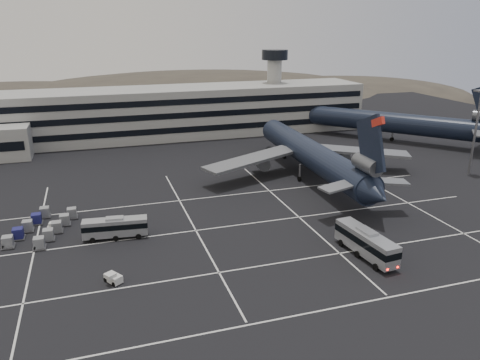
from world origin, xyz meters
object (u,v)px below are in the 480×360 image
Objects in this scene: trijet_main at (312,154)px; bus_far at (115,227)px; tug_a at (53,226)px; uld_cluster at (42,227)px; bus_near at (366,242)px.

trijet_main is 5.80× the size of bus_far.
bus_far is 3.86× the size of tug_a.
uld_cluster is (-10.98, 5.94, -1.02)m from bus_far.
tug_a is at bearing 64.11° from bus_far.
bus_near is at bearing -20.41° from tug_a.
trijet_main is 22.40× the size of tug_a.
trijet_main reaches higher than bus_far.
tug_a is 0.17× the size of uld_cluster.
bus_near is 49.87m from uld_cluster.
uld_cluster is at bearing 67.91° from bus_far.
bus_far is (-33.35, 16.88, -0.33)m from bus_near.
bus_far is 0.66× the size of uld_cluster.
tug_a is at bearing -164.68° from trijet_main.
bus_far is at bearing -24.56° from tug_a.
trijet_main reaches higher than bus_near.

